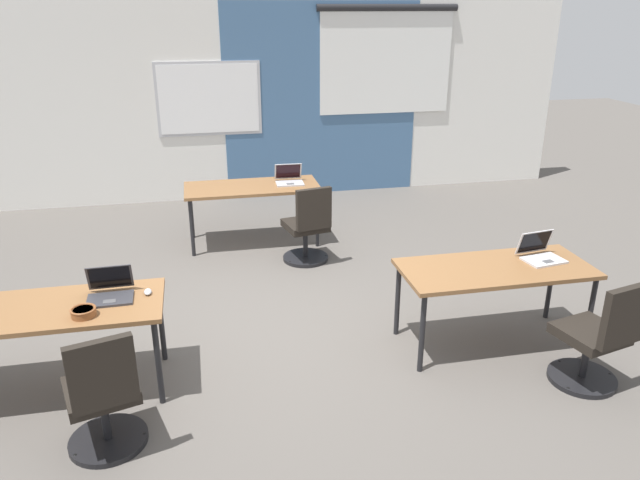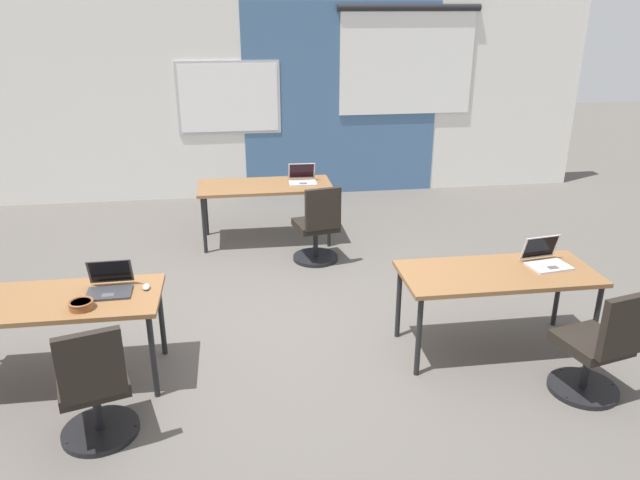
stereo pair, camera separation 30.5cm
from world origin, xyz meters
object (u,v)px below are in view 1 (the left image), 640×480
Objects in this scene: desk_near_left at (51,314)px; laptop_near_left_inner at (110,291)px; desk_far_center at (252,191)px; chair_far_right at (308,231)px; chair_near_left_inner at (104,402)px; laptop_near_right_end at (541,254)px; laptop_far_right at (289,179)px; mouse_near_left_inner at (148,292)px; chair_near_right_end at (596,343)px; snack_bowl at (83,312)px; desk_near_right at (495,273)px.

desk_near_left is 0.44m from laptop_near_left_inner.
chair_far_right reaches higher than desk_far_center.
desk_near_left is 0.90m from chair_near_left_inner.
laptop_far_right is at bearing 113.46° from laptop_near_right_end.
chair_far_right is 2.75m from laptop_near_left_inner.
mouse_near_left_inner is at bearing 171.27° from laptop_near_right_end.
chair_near_right_end is (1.69, -2.81, 0.00)m from chair_far_right.
laptop_near_left_inner reaches higher than snack_bowl.
laptop_far_right reaches higher than chair_near_right_end.
laptop_near_left_inner is 0.27m from mouse_near_left_inner.
laptop_near_left_inner is at bearing 34.89° from chair_far_right.
chair_near_left_inner is 0.69m from snack_bowl.
chair_far_right is at bearing 50.99° from mouse_near_left_inner.
mouse_near_left_inner is (-1.60, -1.98, 0.36)m from chair_far_right.
laptop_near_left_inner is 0.91m from chair_near_left_inner.
chair_near_right_end and chair_near_left_inner have the same top height.
chair_near_right_end is 1.00× the size of chair_near_left_inner.
chair_near_right_end reaches higher than mouse_near_left_inner.
laptop_far_right is (0.46, 0.03, 0.11)m from desk_far_center.
mouse_near_left_inner is at bearing 6.26° from desk_near_left.
laptop_near_left_inner is at bearing -26.54° from chair_near_right_end.
laptop_near_right_end is at bearing 1.09° from desk_near_left.
laptop_near_left_inner is (0.42, 0.07, 0.11)m from desk_near_left.
desk_far_center is at bearing -174.17° from laptop_far_right.
chair_near_right_end is at bearing -8.62° from snack_bowl.
laptop_near_left_inner is (-1.33, -2.73, 0.11)m from desk_far_center.
desk_near_left is 1.74× the size of chair_near_right_end.
laptop_near_left_inner reaches higher than desk_near_right.
desk_near_right is at bearing 108.84° from chair_far_right.
laptop_near_left_inner is at bearing -116.04° from desk_far_center.
chair_near_right_end is at bearing -96.45° from laptop_near_right_end.
laptop_near_right_end is at bearing 4.15° from snack_bowl.
desk_near_right is 4.31× the size of laptop_near_right_end.
desk_near_left is 1.00× the size of desk_far_center.
laptop_near_right_end is (0.45, 0.08, 0.11)m from desk_near_right.
chair_near_left_inner is 5.18× the size of snack_bowl.
chair_near_right_end is (2.23, -3.56, -0.28)m from desk_far_center.
snack_bowl is (-0.15, 0.56, 0.38)m from chair_near_left_inner.
snack_bowl is (-0.15, -0.26, -0.01)m from laptop_near_left_inner.
desk_far_center is 3.50m from laptop_near_right_end.
laptop_near_right_end reaches higher than snack_bowl.
desk_near_right and desk_far_center have the same top height.
chair_near_left_inner is (-1.87, -2.80, 0.00)m from chair_far_right.
snack_bowl reaches higher than desk_near_right.
laptop_near_left_inner is (-3.53, -0.00, -0.00)m from laptop_near_right_end.
mouse_near_left_inner is (0.27, 0.00, -0.03)m from laptop_near_left_inner.
chair_near_left_inner is at bearing -13.55° from chair_near_right_end.
desk_far_center is at bearing 57.99° from desk_near_left.
desk_far_center is 0.47m from laptop_far_right.
desk_near_left is 0.34m from snack_bowl.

